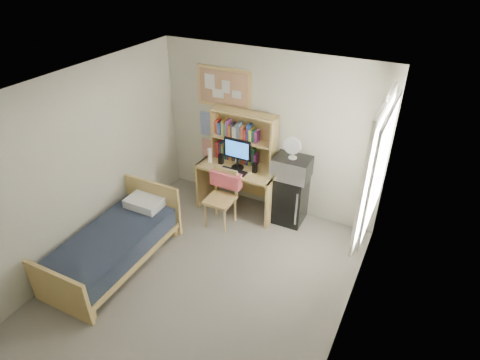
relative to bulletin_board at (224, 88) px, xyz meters
The scene contains 26 objects.
floor 2.95m from the bulletin_board, 69.48° to the right, with size 3.60×4.20×0.02m, color gray.
ceiling 2.33m from the bulletin_board, 69.48° to the right, with size 3.60×4.20×0.02m, color white.
wall_back 1.00m from the bulletin_board, ahead, with size 3.60×0.04×2.60m, color beige.
wall_front 4.30m from the bulletin_board, 79.44° to the right, with size 3.60×0.04×2.60m, color beige.
wall_left 2.40m from the bulletin_board, 116.08° to the right, with size 0.04×4.20×2.60m, color beige.
wall_right 3.37m from the bulletin_board, 38.93° to the right, with size 0.04×4.20×2.60m, color beige.
window_unit 2.70m from the bulletin_board, 19.26° to the right, with size 0.10×1.40×1.70m, color white.
curtain_left 2.83m from the bulletin_board, 27.19° to the right, with size 0.04×0.55×1.70m, color white.
curtain_right 2.57m from the bulletin_board, 10.96° to the right, with size 0.04×0.55×1.70m, color white.
bulletin_board is the anchor object (origin of this frame).
poster_wave 0.74m from the bulletin_board, behind, with size 0.30×0.01×0.42m, color #2845A1.
poster_japan 1.18m from the bulletin_board, behind, with size 0.28×0.01×0.36m, color red.
desk 1.61m from the bulletin_board, 36.82° to the right, with size 1.29×0.64×0.81m, color #D7B468.
desk_chair 1.73m from the bulletin_board, 66.60° to the right, with size 0.46×0.46×0.92m, color tan.
mini_fridge 2.00m from the bulletin_board, 10.73° to the right, with size 0.48×0.48×0.81m, color black.
bed 2.89m from the bulletin_board, 102.24° to the right, with size 0.92×1.83×0.50m, color #1B2230.
hutch 0.83m from the bulletin_board, 21.91° to the right, with size 1.05×0.27×0.86m, color #D7B468.
monitor 1.05m from the bulletin_board, 41.62° to the right, with size 0.45×0.04×0.48m, color black.
keyboard 1.30m from the bulletin_board, 50.58° to the right, with size 0.43×0.14×0.02m, color black.
speaker_left 1.11m from the bulletin_board, 70.57° to the right, with size 0.07×0.07×0.17m, color black.
speaker_right 1.33m from the bulletin_board, 28.00° to the right, with size 0.06×0.06×0.16m, color black.
water_bottle 1.08m from the bulletin_board, 96.27° to the right, with size 0.07×0.07×0.24m, color white.
hoodie 1.42m from the bulletin_board, 60.41° to the right, with size 0.50×0.15×0.24m, color #F15B69.
microwave 1.62m from the bulletin_board, 11.59° to the right, with size 0.55×0.42×0.32m, color silver.
desk_fan 1.46m from the bulletin_board, 11.59° to the right, with size 0.26×0.26×0.32m, color white.
pillow 2.12m from the bulletin_board, 108.11° to the right, with size 0.53×0.37×0.13m, color white.
Camera 1 is at (2.18, -3.17, 3.95)m, focal length 30.00 mm.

